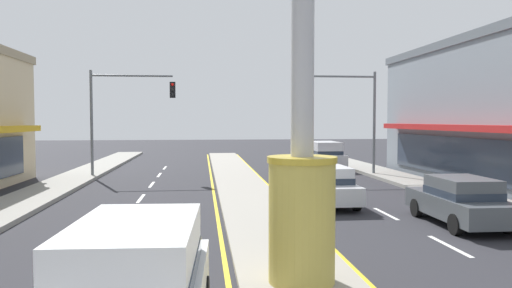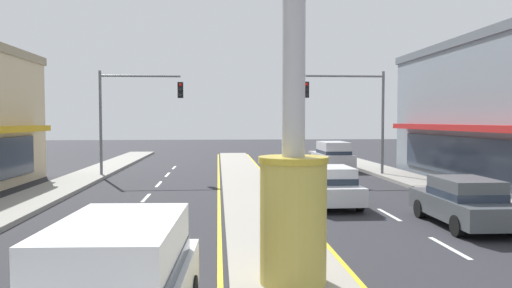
{
  "view_description": "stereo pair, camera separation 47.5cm",
  "coord_description": "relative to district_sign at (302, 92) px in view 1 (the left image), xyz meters",
  "views": [
    {
      "loc": [
        -1.94,
        -2.65,
        3.32
      ],
      "look_at": [
        -0.3,
        11.88,
        2.6
      ],
      "focal_mm": 33.58,
      "sensor_mm": 36.0,
      "label": 1
    },
    {
      "loc": [
        -1.47,
        -2.69,
        3.32
      ],
      "look_at": [
        -0.3,
        11.88,
        2.6
      ],
      "focal_mm": 33.58,
      "sensor_mm": 36.0,
      "label": 2
    }
  ],
  "objects": [
    {
      "name": "district_sign",
      "position": [
        0.0,
        0.0,
        0.0
      ],
      "size": [
        6.29,
        1.37,
        8.01
      ],
      "color": "gold",
      "rests_on": "median_strip"
    },
    {
      "name": "suv_near_right_lane",
      "position": [
        -2.89,
        -2.44,
        -2.88
      ],
      "size": [
        2.15,
        4.69,
        1.9
      ],
      "color": "white",
      "rests_on": "ground"
    },
    {
      "name": "median_strip",
      "position": [
        -0.0,
        11.5,
        -3.8
      ],
      "size": [
        2.49,
        52.0,
        0.14
      ],
      "primitive_type": "cube",
      "color": "gray",
      "rests_on": "ground"
    },
    {
      "name": "lane_markings",
      "position": [
        -0.0,
        10.15,
        -3.86
      ],
      "size": [
        9.23,
        52.0,
        0.01
      ],
      "color": "silver",
      "rests_on": "ground"
    },
    {
      "name": "traffic_light_right_side",
      "position": [
        6.48,
        18.29,
        0.38
      ],
      "size": [
        4.86,
        0.46,
        6.2
      ],
      "color": "slate",
      "rests_on": "ground"
    },
    {
      "name": "suv_mid_left_lane",
      "position": [
        6.2,
        22.15,
        -2.88
      ],
      "size": [
        2.03,
        4.63,
        1.9
      ],
      "color": "silver",
      "rests_on": "ground"
    },
    {
      "name": "sidewalk_right",
      "position": [
        9.03,
        9.5,
        -3.78
      ],
      "size": [
        2.38,
        60.0,
        0.18
      ],
      "primitive_type": "cube",
      "color": "gray",
      "rests_on": "ground"
    },
    {
      "name": "traffic_light_left_side",
      "position": [
        -6.48,
        19.17,
        0.38
      ],
      "size": [
        4.86,
        0.46,
        6.2
      ],
      "color": "slate",
      "rests_on": "ground"
    },
    {
      "name": "sedan_near_left_lane",
      "position": [
        2.9,
        9.09,
        -3.08
      ],
      "size": [
        1.84,
        4.3,
        1.53
      ],
      "color": "silver",
      "rests_on": "ground"
    },
    {
      "name": "sidewalk_left",
      "position": [
        -9.03,
        9.5,
        -3.78
      ],
      "size": [
        2.38,
        60.0,
        0.18
      ],
      "primitive_type": "cube",
      "color": "gray",
      "rests_on": "ground"
    },
    {
      "name": "sedan_far_right_lane",
      "position": [
        6.19,
        5.09,
        -3.08
      ],
      "size": [
        1.9,
        4.33,
        1.53
      ],
      "color": "#4C5156",
      "rests_on": "ground"
    }
  ]
}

